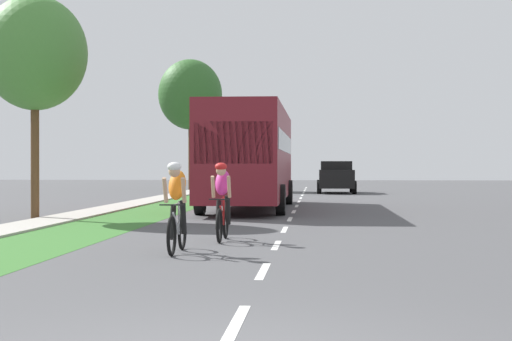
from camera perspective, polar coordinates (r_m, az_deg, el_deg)
The scene contains 10 objects.
ground_plane at distance 26.03m, azimuth 2.72°, elevation -3.02°, with size 120.00×120.00×0.00m, color #4C4C4F.
grass_verge at distance 26.59m, azimuth -7.45°, elevation -2.94°, with size 2.30×70.00×0.01m, color #38722D.
sidewalk_concrete at distance 27.01m, azimuth -11.20°, elevation -2.89°, with size 1.31×70.00×0.10m, color #B2ADA3.
lane_markings_center at distance 30.02m, azimuth 2.95°, elevation -2.57°, with size 0.12×54.07×0.01m.
cyclist_lead at distance 13.79m, azimuth -5.73°, elevation -2.59°, with size 0.42×1.72×1.58m.
cyclist_trailing at distance 15.98m, azimuth -2.44°, elevation -2.19°, with size 0.42×1.72×1.58m.
bus_maroon at distance 28.12m, azimuth -0.40°, elevation 1.27°, with size 2.78×11.60×3.48m.
suv_black at distance 44.83m, azimuth 5.78°, elevation -0.41°, with size 2.15×4.70×1.79m.
street_tree_near at distance 23.86m, azimuth -15.64°, elevation 8.11°, with size 3.00×3.00×6.42m.
street_tree_far at distance 50.35m, azimuth -4.76°, elevation 5.47°, with size 4.03×4.03×8.27m.
Camera 1 is at (0.77, -5.98, 1.51)m, focal length 55.56 mm.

